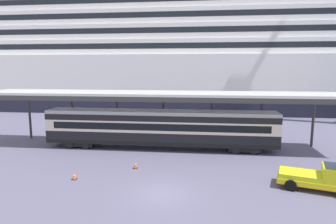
% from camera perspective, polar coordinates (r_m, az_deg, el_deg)
% --- Properties ---
extents(ground_plane, '(400.00, 400.00, 0.00)m').
position_cam_1_polar(ground_plane, '(20.93, -1.11, -15.64)').
color(ground_plane, '#595670').
extents(cruise_ship, '(136.23, 26.02, 39.70)m').
position_cam_1_polar(cruise_ship, '(65.57, 5.80, 12.81)').
color(cruise_ship, black).
rests_on(cruise_ship, ground).
extents(platform_canopy, '(38.35, 5.42, 6.00)m').
position_cam_1_polar(platform_canopy, '(31.14, -1.47, 3.27)').
color(platform_canopy, '#BDBDBD').
rests_on(platform_canopy, ground).
extents(train_carriage, '(24.23, 2.81, 4.11)m').
position_cam_1_polar(train_carriage, '(31.19, -1.57, -3.01)').
color(train_carriage, black).
rests_on(train_carriage, ground).
extents(service_truck, '(5.56, 3.45, 2.02)m').
position_cam_1_polar(service_truck, '(23.78, 28.20, -11.10)').
color(service_truck, yellow).
rests_on(service_truck, ground).
extents(traffic_cone_near, '(0.36, 0.36, 0.68)m').
position_cam_1_polar(traffic_cone_near, '(25.79, -6.37, -10.12)').
color(traffic_cone_near, black).
rests_on(traffic_cone_near, ground).
extents(traffic_cone_mid, '(0.36, 0.36, 0.60)m').
position_cam_1_polar(traffic_cone_mid, '(24.38, -17.75, -11.72)').
color(traffic_cone_mid, black).
rests_on(traffic_cone_mid, ground).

